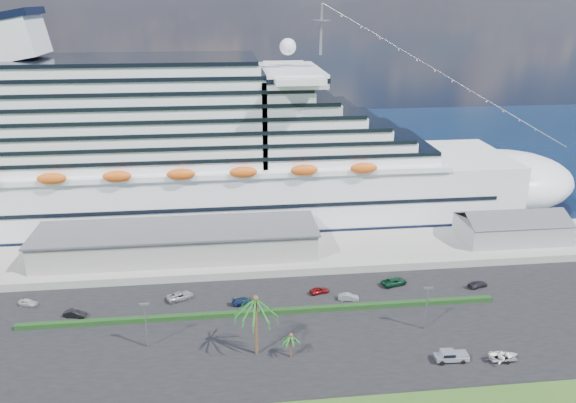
{
  "coord_description": "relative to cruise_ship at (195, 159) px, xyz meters",
  "views": [
    {
      "loc": [
        -13.75,
        -74.07,
        55.49
      ],
      "look_at": [
        -1.85,
        30.0,
        16.99
      ],
      "focal_mm": 35.0,
      "sensor_mm": 36.0,
      "label": 1
    }
  ],
  "objects": [
    {
      "name": "ground",
      "position": [
        21.53,
        -64.0,
        -16.69
      ],
      "size": [
        420.0,
        420.0,
        0.0
      ],
      "primitive_type": "plane",
      "color": "#28531B",
      "rests_on": "ground"
    },
    {
      "name": "asphalt_lot",
      "position": [
        21.53,
        -53.0,
        -16.63
      ],
      "size": [
        140.0,
        38.0,
        0.12
      ],
      "primitive_type": "cube",
      "color": "black",
      "rests_on": "ground"
    },
    {
      "name": "wharf",
      "position": [
        21.53,
        -24.0,
        -15.79
      ],
      "size": [
        240.0,
        20.0,
        1.8
      ],
      "primitive_type": "cube",
      "color": "gray",
      "rests_on": "ground"
    },
    {
      "name": "water",
      "position": [
        21.53,
        66.0,
        -16.68
      ],
      "size": [
        420.0,
        160.0,
        0.02
      ],
      "primitive_type": "cube",
      "color": "black",
      "rests_on": "ground"
    },
    {
      "name": "cruise_ship",
      "position": [
        0.0,
        0.0,
        0.0
      ],
      "size": [
        191.0,
        38.0,
        54.0
      ],
      "color": "silver",
      "rests_on": "ground"
    },
    {
      "name": "terminal_building",
      "position": [
        -3.47,
        -24.0,
        -11.68
      ],
      "size": [
        61.0,
        15.0,
        6.3
      ],
      "color": "gray",
      "rests_on": "wharf"
    },
    {
      "name": "port_shed",
      "position": [
        73.53,
        -24.0,
        -12.3
      ],
      "size": [
        24.0,
        12.31,
        7.37
      ],
      "color": "gray",
      "rests_on": "wharf"
    },
    {
      "name": "hedge",
      "position": [
        13.53,
        -48.0,
        -16.12
      ],
      "size": [
        88.0,
        1.1,
        0.9
      ],
      "primitive_type": "cube",
      "color": "black",
      "rests_on": "asphalt_lot"
    },
    {
      "name": "lamp_post_left",
      "position": [
        -6.47,
        -56.0,
        -11.35
      ],
      "size": [
        1.6,
        0.35,
        8.27
      ],
      "color": "gray",
      "rests_on": "asphalt_lot"
    },
    {
      "name": "lamp_post_right",
      "position": [
        41.53,
        -56.0,
        -11.35
      ],
      "size": [
        1.6,
        0.35,
        8.27
      ],
      "color": "gray",
      "rests_on": "asphalt_lot"
    },
    {
      "name": "palm_tall",
      "position": [
        11.53,
        -60.0,
        -7.49
      ],
      "size": [
        8.82,
        8.82,
        11.13
      ],
      "color": "#47301E",
      "rests_on": "ground"
    },
    {
      "name": "palm_short",
      "position": [
        17.03,
        -61.5,
        -13.03
      ],
      "size": [
        3.53,
        3.53,
        4.56
      ],
      "color": "#47301E",
      "rests_on": "ground"
    },
    {
      "name": "parked_car_0",
      "position": [
        -30.67,
        -39.82,
        -15.94
      ],
      "size": [
        4.04,
        2.72,
        1.28
      ],
      "primitive_type": "imported",
      "rotation": [
        0.0,
        0.0,
        1.21
      ],
      "color": "#B7B7B9",
      "rests_on": "asphalt_lot"
    },
    {
      "name": "parked_car_1",
      "position": [
        -20.88,
        -44.97,
        -15.9
      ],
      "size": [
        4.31,
        2.32,
        1.35
      ],
      "primitive_type": "imported",
      "rotation": [
        0.0,
        0.0,
        1.34
      ],
      "color": "black",
      "rests_on": "asphalt_lot"
    },
    {
      "name": "parked_car_2",
      "position": [
        -2.1,
        -40.72,
        -15.85
      ],
      "size": [
        5.71,
        4.32,
        1.44
      ],
      "primitive_type": "imported",
      "rotation": [
        0.0,
        0.0,
        2.0
      ],
      "color": "#9D9EA6",
      "rests_on": "asphalt_lot"
    },
    {
      "name": "parked_car_3",
      "position": [
        10.12,
        -44.07,
        -15.9
      ],
      "size": [
        4.86,
        2.39,
        1.36
      ],
      "primitive_type": "imported",
      "rotation": [
        0.0,
        0.0,
        1.68
      ],
      "color": "#16254E",
      "rests_on": "asphalt_lot"
    },
    {
      "name": "parked_car_4",
      "position": [
        25.03,
        -41.48,
        -15.92
      ],
      "size": [
        4.09,
        2.49,
        1.3
      ],
      "primitive_type": "imported",
      "rotation": [
        0.0,
        0.0,
        1.84
      ],
      "color": "maroon",
      "rests_on": "asphalt_lot"
    },
    {
      "name": "parked_car_5",
      "position": [
        30.25,
        -44.73,
        -15.92
      ],
      "size": [
        4.18,
        2.21,
        1.31
      ],
      "primitive_type": "imported",
      "rotation": [
        0.0,
        0.0,
        1.35
      ],
      "color": "#929699",
      "rests_on": "asphalt_lot"
    },
    {
      "name": "parked_car_6",
      "position": [
        40.73,
        -39.81,
        -15.83
      ],
      "size": [
        5.83,
        3.89,
        1.49
      ],
      "primitive_type": "imported",
      "rotation": [
        0.0,
        0.0,
        1.86
      ],
      "color": "#0E3923",
      "rests_on": "asphalt_lot"
    },
    {
      "name": "parked_car_7",
      "position": [
        57.26,
        -42.6,
        -15.95
      ],
      "size": [
        4.63,
        3.03,
        1.25
      ],
      "primitive_type": "imported",
      "rotation": [
        0.0,
        0.0,
        1.89
      ],
      "color": "#232227",
      "rests_on": "asphalt_lot"
    },
    {
      "name": "pickup_truck",
      "position": [
        42.46,
        -65.55,
        -15.53
      ],
      "size": [
        5.44,
        2.19,
        1.89
      ],
      "color": "black",
      "rests_on": "asphalt_lot"
    },
    {
      "name": "boat_trailer",
      "position": [
        50.84,
        -66.58,
        -15.54
      ],
      "size": [
        5.4,
        3.41,
        1.56
      ],
      "color": "gray",
      "rests_on": "asphalt_lot"
    }
  ]
}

